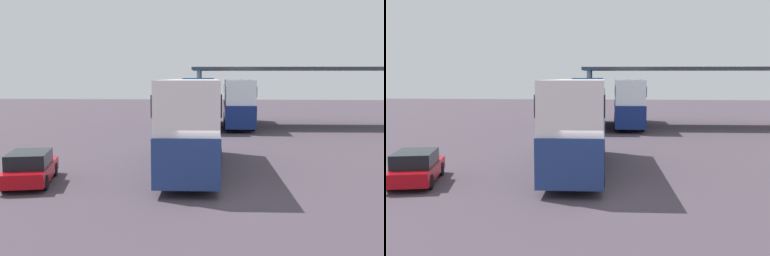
% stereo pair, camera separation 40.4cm
% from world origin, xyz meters
% --- Properties ---
extents(ground_plane, '(140.00, 140.00, 0.00)m').
position_xyz_m(ground_plane, '(0.00, 0.00, 0.00)').
color(ground_plane, '#483D48').
extents(double_decker_main, '(2.78, 10.38, 4.25)m').
position_xyz_m(double_decker_main, '(-1.08, 4.02, 2.33)').
color(double_decker_main, navy).
rests_on(double_decker_main, ground_plane).
extents(parked_hatchback, '(2.49, 4.21, 1.35)m').
position_xyz_m(parked_hatchback, '(-7.52, 0.89, 0.67)').
color(parked_hatchback, '#AB0A13').
rests_on(parked_hatchback, ground_plane).
extents(double_decker_near_canopy, '(3.06, 10.77, 4.30)m').
position_xyz_m(double_decker_near_canopy, '(-1.77, 22.07, 2.36)').
color(double_decker_near_canopy, silver).
rests_on(double_decker_near_canopy, ground_plane).
extents(double_decker_mid_row, '(2.54, 11.54, 4.14)m').
position_xyz_m(double_decker_mid_row, '(1.76, 23.03, 2.27)').
color(double_decker_mid_row, navy).
rests_on(double_decker_mid_row, ground_plane).
extents(depot_canopy, '(19.24, 6.41, 5.23)m').
position_xyz_m(depot_canopy, '(7.23, 23.26, 4.88)').
color(depot_canopy, '#33353A').
rests_on(depot_canopy, ground_plane).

